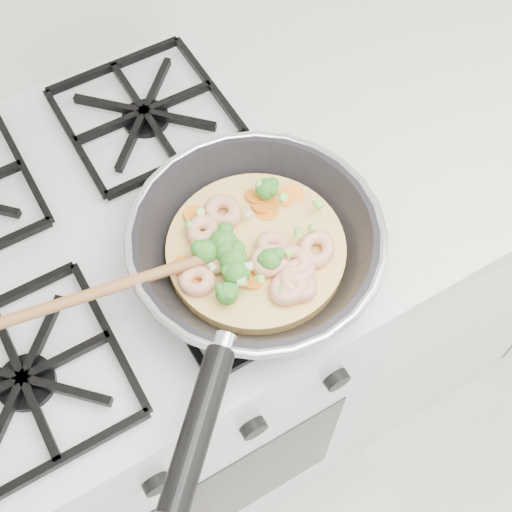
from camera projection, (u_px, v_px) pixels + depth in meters
stove at (142, 358)px, 1.29m from camera, size 0.60×0.60×0.92m
counter_right at (469, 189)px, 1.50m from camera, size 1.00×0.60×0.90m
skillet at (254, 249)px, 0.83m from camera, size 0.47×0.41×0.09m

